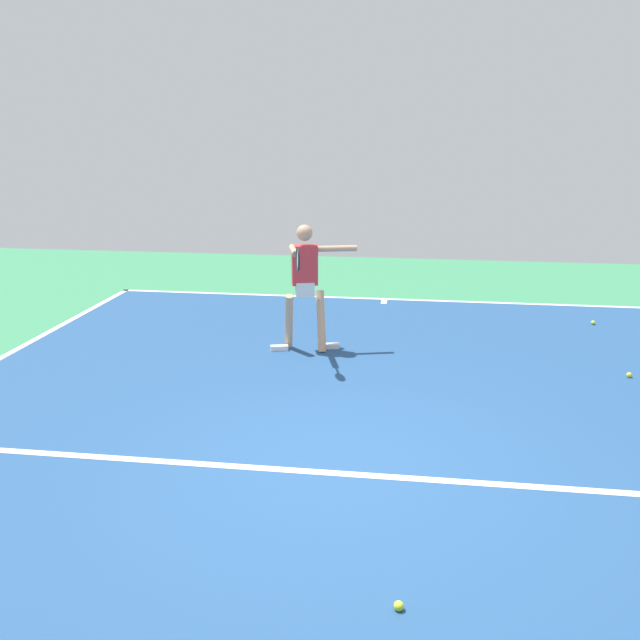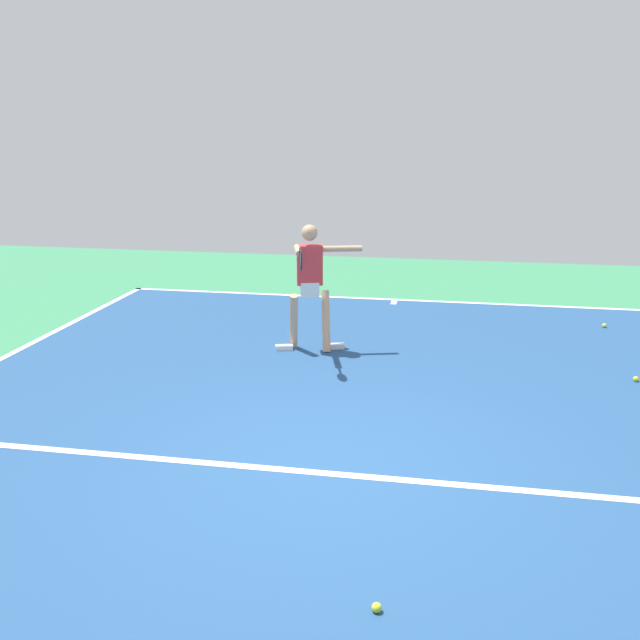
% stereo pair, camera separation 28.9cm
% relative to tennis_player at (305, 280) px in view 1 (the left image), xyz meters
% --- Properties ---
extents(ground_plane, '(21.42, 21.42, 0.00)m').
position_rel_tennis_player_xyz_m(ground_plane, '(-0.90, 3.39, -0.99)').
color(ground_plane, '#388456').
extents(court_surface, '(9.82, 13.22, 0.00)m').
position_rel_tennis_player_xyz_m(court_surface, '(-0.90, 3.39, -0.99)').
color(court_surface, navy).
rests_on(court_surface, ground_plane).
extents(court_line_baseline_near, '(9.82, 0.10, 0.01)m').
position_rel_tennis_player_xyz_m(court_line_baseline_near, '(-0.90, -3.17, -0.99)').
color(court_line_baseline_near, white).
rests_on(court_line_baseline_near, ground_plane).
extents(court_line_service, '(7.36, 0.10, 0.01)m').
position_rel_tennis_player_xyz_m(court_line_service, '(-0.90, 3.52, -0.99)').
color(court_line_service, white).
rests_on(court_line_service, ground_plane).
extents(court_line_centre_mark, '(0.10, 0.30, 0.01)m').
position_rel_tennis_player_xyz_m(court_line_centre_mark, '(-0.90, -2.97, -0.99)').
color(court_line_centre_mark, white).
rests_on(court_line_centre_mark, ground_plane).
extents(tennis_player, '(1.16, 1.30, 1.74)m').
position_rel_tennis_player_xyz_m(tennis_player, '(0.00, 0.00, 0.00)').
color(tennis_player, tan).
rests_on(tennis_player, ground_plane).
extents(tennis_ball_far_corner, '(0.07, 0.07, 0.07)m').
position_rel_tennis_player_xyz_m(tennis_ball_far_corner, '(-4.20, -1.93, -0.96)').
color(tennis_ball_far_corner, '#C6E53D').
rests_on(tennis_ball_far_corner, ground_plane).
extents(tennis_ball_by_baseline, '(0.07, 0.07, 0.07)m').
position_rel_tennis_player_xyz_m(tennis_ball_by_baseline, '(-1.48, 5.30, -0.96)').
color(tennis_ball_by_baseline, '#CCE033').
rests_on(tennis_ball_by_baseline, ground_plane).
extents(tennis_ball_near_service_line, '(0.07, 0.07, 0.07)m').
position_rel_tennis_player_xyz_m(tennis_ball_near_service_line, '(-4.11, 0.52, -0.96)').
color(tennis_ball_near_service_line, yellow).
rests_on(tennis_ball_near_service_line, ground_plane).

